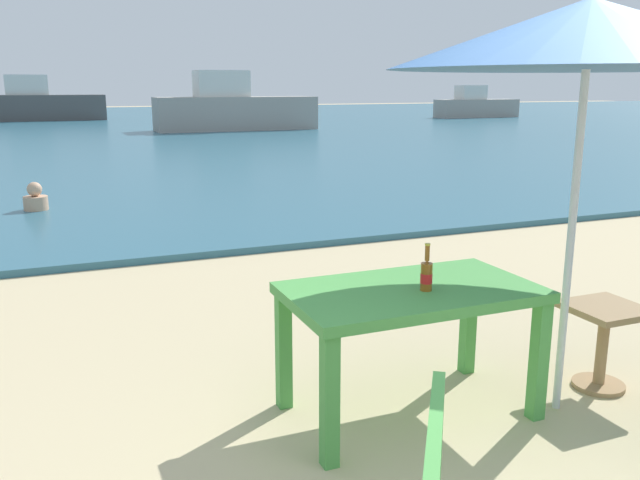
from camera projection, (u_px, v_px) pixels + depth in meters
The scene contains 9 objects.
sea_water at pixel (99, 126), 30.01m from camera, with size 120.00×50.00×0.08m, color #2D6075.
picnic_table_green at pixel (411, 306), 3.71m from camera, with size 1.40×0.80×0.76m.
beer_bottle_amber at pixel (426, 274), 3.61m from camera, with size 0.07×0.07×0.26m.
patio_umbrella at pixel (589, 34), 3.42m from camera, with size 2.10×2.10×2.30m.
side_table_wood at pixel (603, 334), 4.09m from camera, with size 0.44×0.44×0.54m.
swimmer_person at pixel (35, 199), 9.60m from camera, with size 0.34×0.34×0.41m.
boat_barge at pixel (39, 104), 33.58m from camera, with size 6.24×1.70×2.27m.
boat_cargo_ship at pixel (476, 106), 36.84m from camera, with size 4.83×1.32×1.76m.
boat_ferry at pixel (234, 109), 26.50m from camera, with size 6.41×1.75×2.33m.
Camera 1 is at (-2.27, -1.95, 1.86)m, focal length 37.07 mm.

